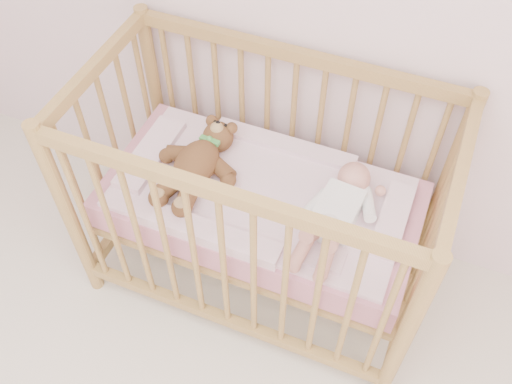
% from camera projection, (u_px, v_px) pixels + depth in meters
% --- Properties ---
extents(crib, '(1.36, 0.76, 1.00)m').
position_uv_depth(crib, '(261.00, 202.00, 2.24)').
color(crib, '#AF8B4A').
rests_on(crib, floor).
extents(mattress, '(1.22, 0.62, 0.13)m').
position_uv_depth(mattress, '(261.00, 205.00, 2.25)').
color(mattress, pink).
rests_on(mattress, crib).
extents(blanket, '(1.10, 0.58, 0.06)m').
position_uv_depth(blanket, '(261.00, 193.00, 2.19)').
color(blanket, '#F5A8C2').
rests_on(blanket, mattress).
extents(baby, '(0.31, 0.58, 0.13)m').
position_uv_depth(baby, '(338.00, 208.00, 2.05)').
color(baby, white).
rests_on(baby, blanket).
extents(teddy_bear, '(0.39, 0.52, 0.14)m').
position_uv_depth(teddy_bear, '(196.00, 162.00, 2.17)').
color(teddy_bear, brown).
rests_on(teddy_bear, blanket).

